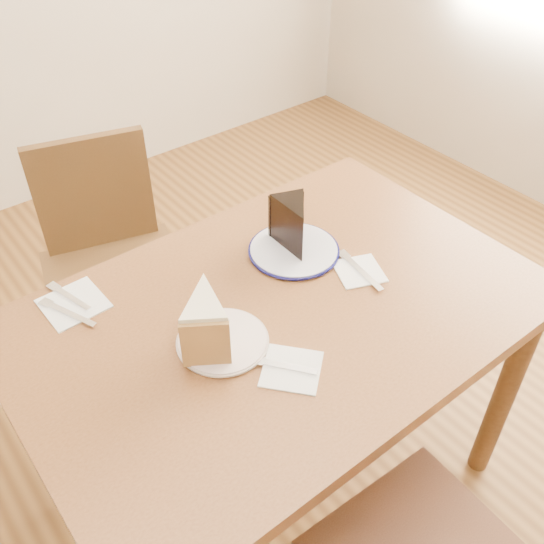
# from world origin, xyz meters

# --- Properties ---
(ground) EXTENTS (4.00, 4.00, 0.00)m
(ground) POSITION_xyz_m (0.00, 0.00, 0.00)
(ground) COLOR #4D2F14
(ground) RESTS_ON ground
(table) EXTENTS (1.20, 0.80, 0.75)m
(table) POSITION_xyz_m (0.00, 0.00, 0.65)
(table) COLOR #4D2B15
(table) RESTS_ON ground
(chair_far) EXTENTS (0.52, 0.52, 0.86)m
(chair_far) POSITION_xyz_m (-0.12, 0.71, 0.48)
(chair_far) COLOR #392411
(chair_far) RESTS_ON ground
(plate_cream) EXTENTS (0.19, 0.19, 0.01)m
(plate_cream) POSITION_xyz_m (-0.17, -0.01, 0.76)
(plate_cream) COLOR silver
(plate_cream) RESTS_ON table
(plate_navy) EXTENTS (0.22, 0.22, 0.01)m
(plate_navy) POSITION_xyz_m (0.15, 0.14, 0.76)
(plate_navy) COLOR silver
(plate_navy) RESTS_ON table
(carrot_cake) EXTENTS (0.15, 0.17, 0.11)m
(carrot_cake) POSITION_xyz_m (-0.19, 0.01, 0.82)
(carrot_cake) COLOR #EEE4C4
(carrot_cake) RESTS_ON plate_cream
(chocolate_cake) EXTENTS (0.13, 0.15, 0.12)m
(chocolate_cake) POSITION_xyz_m (0.16, 0.14, 0.82)
(chocolate_cake) COLOR black
(chocolate_cake) RESTS_ON plate_navy
(napkin_cream) EXTENTS (0.17, 0.17, 0.00)m
(napkin_cream) POSITION_xyz_m (-0.10, -0.16, 0.75)
(napkin_cream) COLOR white
(napkin_cream) RESTS_ON table
(napkin_navy) EXTENTS (0.14, 0.14, 0.00)m
(napkin_navy) POSITION_xyz_m (0.23, -0.02, 0.75)
(napkin_navy) COLOR white
(napkin_navy) RESTS_ON table
(napkin_spare) EXTENTS (0.14, 0.14, 0.00)m
(napkin_spare) POSITION_xyz_m (-0.37, 0.30, 0.75)
(napkin_spare) COLOR white
(napkin_spare) RESTS_ON table
(fork_cream) EXTENTS (0.10, 0.12, 0.00)m
(fork_cream) POSITION_xyz_m (-0.11, -0.15, 0.76)
(fork_cream) COLOR silver
(fork_cream) RESTS_ON napkin_cream
(knife_navy) EXTENTS (0.04, 0.17, 0.00)m
(knife_navy) POSITION_xyz_m (0.23, -0.02, 0.76)
(knife_navy) COLOR silver
(knife_navy) RESTS_ON napkin_navy
(fork_spare) EXTENTS (0.05, 0.14, 0.00)m
(fork_spare) POSITION_xyz_m (-0.37, 0.33, 0.76)
(fork_spare) COLOR white
(fork_spare) RESTS_ON napkin_spare
(knife_spare) EXTENTS (0.07, 0.15, 0.00)m
(knife_spare) POSITION_xyz_m (-0.39, 0.28, 0.76)
(knife_spare) COLOR silver
(knife_spare) RESTS_ON napkin_spare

